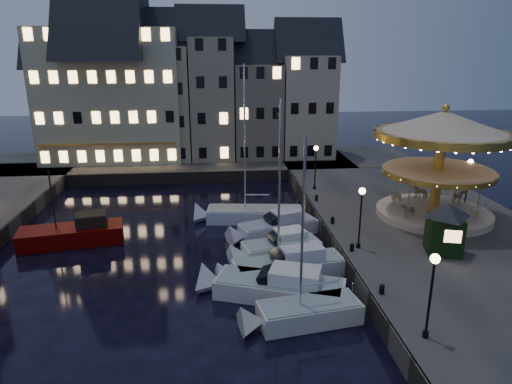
{
  "coord_description": "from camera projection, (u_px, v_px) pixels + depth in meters",
  "views": [
    {
      "loc": [
        -2.24,
        -26.19,
        13.88
      ],
      "look_at": [
        1.0,
        8.0,
        3.2
      ],
      "focal_mm": 32.0,
      "sensor_mm": 36.0,
      "label": 1
    }
  ],
  "objects": [
    {
      "name": "motorboat_d",
      "position": [
        276.0,
        249.0,
        31.8
      ],
      "size": [
        6.5,
        3.37,
        2.15
      ],
      "color": "silver",
      "rests_on": "ground"
    },
    {
      "name": "quaywall_e",
      "position": [
        323.0,
        229.0,
        35.27
      ],
      "size": [
        0.15,
        44.0,
        1.3
      ],
      "primitive_type": "cube",
      "color": "#47423A",
      "rests_on": "ground"
    },
    {
      "name": "quay_east",
      "position": [
        422.0,
        226.0,
        36.0
      ],
      "size": [
        16.0,
        56.0,
        1.3
      ],
      "primitive_type": "cube",
      "color": "#474442",
      "rests_on": "ground"
    },
    {
      "name": "motorboat_f",
      "position": [
        248.0,
        215.0,
        38.69
      ],
      "size": [
        9.1,
        3.26,
        12.03
      ],
      "color": "silver",
      "rests_on": "ground"
    },
    {
      "name": "townhouse_nd",
      "position": [
        212.0,
        90.0,
        54.78
      ],
      "size": [
        5.5,
        8.0,
        15.8
      ],
      "color": "gray",
      "rests_on": "quay_north"
    },
    {
      "name": "quay_north",
      "position": [
        166.0,
        165.0,
        54.93
      ],
      "size": [
        44.0,
        12.0,
        1.3
      ],
      "primitive_type": "cube",
      "color": "#474442",
      "rests_on": "ground"
    },
    {
      "name": "motorboat_c",
      "position": [
        283.0,
        267.0,
        29.1
      ],
      "size": [
        8.25,
        3.3,
        10.89
      ],
      "color": "silver",
      "rests_on": "ground"
    },
    {
      "name": "quaywall_n",
      "position": [
        180.0,
        178.0,
        49.4
      ],
      "size": [
        48.0,
        0.15,
        1.3
      ],
      "primitive_type": "cube",
      "color": "#47423A",
      "rests_on": "ground"
    },
    {
      "name": "bollard_d",
      "position": [
        317.0,
        198.0,
        39.8
      ],
      "size": [
        0.3,
        0.3,
        0.57
      ],
      "color": "black",
      "rests_on": "quay_east"
    },
    {
      "name": "red_fishing_boat",
      "position": [
        74.0,
        234.0,
        34.16
      ],
      "size": [
        7.73,
        3.88,
        5.92
      ],
      "color": "#600200",
      "rests_on": "ground"
    },
    {
      "name": "ticket_kiosk",
      "position": [
        446.0,
        219.0,
        29.06
      ],
      "size": [
        3.29,
        3.29,
        3.85
      ],
      "color": "black",
      "rests_on": "quay_east"
    },
    {
      "name": "bollard_c",
      "position": [
        333.0,
        220.0,
        34.57
      ],
      "size": [
        0.3,
        0.3,
        0.57
      ],
      "color": "black",
      "rests_on": "quay_east"
    },
    {
      "name": "bollard_b",
      "position": [
        352.0,
        247.0,
        29.82
      ],
      "size": [
        0.3,
        0.3,
        0.57
      ],
      "color": "black",
      "rests_on": "quay_east"
    },
    {
      "name": "bollard_a",
      "position": [
        382.0,
        288.0,
        24.59
      ],
      "size": [
        0.3,
        0.3,
        0.57
      ],
      "color": "black",
      "rests_on": "quay_east"
    },
    {
      "name": "motorboat_b",
      "position": [
        273.0,
        287.0,
        26.7
      ],
      "size": [
        8.49,
        5.06,
        2.15
      ],
      "color": "silver",
      "rests_on": "ground"
    },
    {
      "name": "ground",
      "position": [
        252.0,
        277.0,
        29.22
      ],
      "size": [
        160.0,
        160.0,
        0.0
      ],
      "primitive_type": "plane",
      "color": "black",
      "rests_on": "ground"
    },
    {
      "name": "townhouse_nb",
      "position": [
        112.0,
        100.0,
        54.02
      ],
      "size": [
        6.16,
        8.0,
        13.8
      ],
      "color": "gray",
      "rests_on": "quay_north"
    },
    {
      "name": "streetlamp_b",
      "position": [
        361.0,
        209.0,
        29.63
      ],
      "size": [
        0.44,
        0.44,
        4.17
      ],
      "color": "black",
      "rests_on": "quay_east"
    },
    {
      "name": "streetlamp_a",
      "position": [
        432.0,
        284.0,
        20.12
      ],
      "size": [
        0.44,
        0.44,
        4.17
      ],
      "color": "black",
      "rests_on": "quay_east"
    },
    {
      "name": "hotel_corner",
      "position": [
        111.0,
        87.0,
        53.57
      ],
      "size": [
        17.6,
        9.0,
        16.8
      ],
      "color": "beige",
      "rests_on": "quay_north"
    },
    {
      "name": "townhouse_nc",
      "position": [
        164.0,
        95.0,
        54.41
      ],
      "size": [
        6.82,
        8.0,
        14.8
      ],
      "color": "tan",
      "rests_on": "quay_north"
    },
    {
      "name": "motorboat_e",
      "position": [
        274.0,
        228.0,
        35.49
      ],
      "size": [
        7.16,
        4.19,
        2.15
      ],
      "color": "silver",
      "rests_on": "ground"
    },
    {
      "name": "streetlamp_d",
      "position": [
        469.0,
        176.0,
        37.3
      ],
      "size": [
        0.44,
        0.44,
        4.17
      ],
      "color": "black",
      "rests_on": "quay_east"
    },
    {
      "name": "motorboat_a",
      "position": [
        299.0,
        314.0,
        24.1
      ],
      "size": [
        6.55,
        3.02,
        10.77
      ],
      "color": "beige",
      "rests_on": "ground"
    },
    {
      "name": "streetlamp_c",
      "position": [
        316.0,
        161.0,
        42.46
      ],
      "size": [
        0.44,
        0.44,
        4.17
      ],
      "color": "black",
      "rests_on": "quay_east"
    },
    {
      "name": "townhouse_nf",
      "position": [
        306.0,
        98.0,
        56.12
      ],
      "size": [
        6.82,
        8.0,
        13.8
      ],
      "color": "#B9AA8E",
      "rests_on": "quay_north"
    },
    {
      "name": "townhouse_ne",
      "position": [
        257.0,
        103.0,
        55.72
      ],
      "size": [
        6.16,
        8.0,
        12.8
      ],
      "color": "slate",
      "rests_on": "quay_north"
    },
    {
      "name": "carousel",
      "position": [
        442.0,
        144.0,
        34.44
      ],
      "size": [
        10.07,
        10.07,
        8.81
      ],
      "color": "#D4B58F",
      "rests_on": "quay_east"
    },
    {
      "name": "townhouse_na",
      "position": [
        65.0,
        105.0,
        53.67
      ],
      "size": [
        5.5,
        8.0,
        12.8
      ],
      "color": "gray",
      "rests_on": "quay_north"
    }
  ]
}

